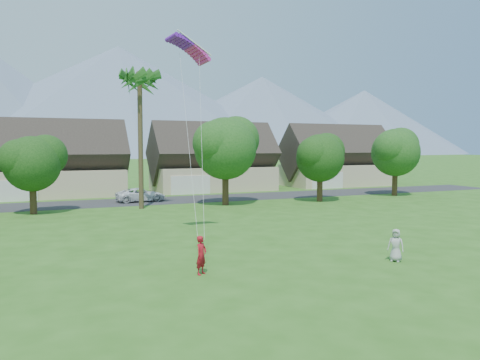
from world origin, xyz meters
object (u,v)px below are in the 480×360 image
parked_car (141,195)px  watcher (396,245)px  parafoil_kite (189,47)px  kite_flyer (201,255)px

parked_car → watcher: bearing=-171.7°
parafoil_kite → kite_flyer: bearing=-119.4°
kite_flyer → parked_car: kite_flyer is taller
watcher → parafoil_kite: bearing=-176.1°
kite_flyer → watcher: 9.70m
kite_flyer → parked_car: size_ratio=0.35×
kite_flyer → parafoil_kite: parafoil_kite is taller
kite_flyer → parked_car: bearing=45.6°
watcher → parafoil_kite: size_ratio=0.55×
parked_car → parafoil_kite: size_ratio=1.70×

